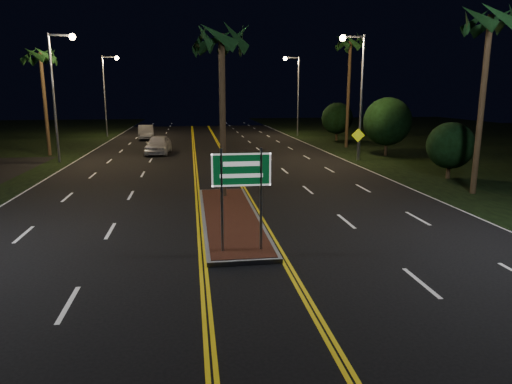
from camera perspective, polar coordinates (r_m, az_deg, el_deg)
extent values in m
plane|color=black|center=(11.82, -0.22, -12.50)|extent=(120.00, 120.00, 0.00)
cube|color=gray|center=(18.35, -3.24, -3.15)|extent=(2.25, 10.25, 0.15)
cube|color=#592819|center=(18.33, -3.24, -2.89)|extent=(2.00, 10.00, 0.02)
cylinder|color=gray|center=(13.83, -4.29, -1.14)|extent=(0.08, 0.08, 3.20)
cylinder|color=gray|center=(13.96, 0.63, -0.98)|extent=(0.08, 0.08, 3.20)
cube|color=#07471E|center=(13.69, -1.85, 2.81)|extent=(1.80, 0.04, 1.00)
cube|color=white|center=(13.67, -1.84, 2.79)|extent=(1.80, 0.01, 1.00)
cylinder|color=gray|center=(35.91, -23.95, 10.54)|extent=(0.18, 0.18, 9.00)
cube|color=gray|center=(35.92, -23.29, 17.57)|extent=(1.60, 0.12, 0.12)
sphere|color=#FFC572|center=(35.72, -21.98, 17.55)|extent=(0.44, 0.44, 0.44)
cylinder|color=gray|center=(55.45, -18.40, 11.22)|extent=(0.18, 0.18, 9.00)
cube|color=gray|center=(55.45, -17.87, 15.76)|extent=(1.60, 0.12, 0.12)
sphere|color=#FFC572|center=(55.33, -17.01, 15.72)|extent=(0.44, 0.44, 0.44)
cylinder|color=gray|center=(34.93, 13.04, 11.25)|extent=(0.18, 0.18, 9.00)
cube|color=gray|center=(34.87, 12.11, 18.45)|extent=(1.60, 0.12, 0.12)
sphere|color=#FFC572|center=(34.60, 10.79, 18.39)|extent=(0.44, 0.44, 0.44)
cylinder|color=gray|center=(54.09, 5.31, 11.77)|extent=(0.18, 0.18, 9.00)
cube|color=gray|center=(54.05, 4.54, 16.40)|extent=(1.60, 0.12, 0.12)
sphere|color=#FFC572|center=(53.87, 3.67, 16.32)|extent=(0.44, 0.44, 0.44)
cylinder|color=#382819|center=(21.21, -4.19, 9.01)|extent=(0.28, 0.28, 7.50)
cylinder|color=#382819|center=(40.26, -24.86, 9.83)|extent=(0.28, 0.28, 8.00)
cylinder|color=#382819|center=(24.92, 26.35, 9.42)|extent=(0.28, 0.28, 8.50)
cylinder|color=#382819|center=(43.06, 11.46, 11.79)|extent=(0.28, 0.28, 9.50)
cylinder|color=#382819|center=(29.17, 22.89, 2.44)|extent=(0.24, 0.24, 0.90)
sphere|color=black|center=(28.98, 23.14, 5.36)|extent=(2.70, 2.70, 2.70)
cylinder|color=#382819|center=(38.17, 15.90, 5.33)|extent=(0.24, 0.24, 1.26)
sphere|color=black|center=(37.99, 16.09, 8.47)|extent=(3.78, 3.78, 3.78)
cylinder|color=#382819|center=(49.26, 10.03, 6.97)|extent=(0.24, 0.24, 1.08)
sphere|color=black|center=(49.13, 10.11, 9.06)|extent=(3.24, 3.24, 3.24)
imported|color=silver|center=(38.69, -12.13, 6.02)|extent=(2.78, 5.61, 1.81)
imported|color=silver|center=(51.54, -13.60, 7.42)|extent=(2.68, 5.41, 1.75)
cylinder|color=gray|center=(34.89, 12.57, 5.55)|extent=(0.07, 0.07, 2.07)
cube|color=#F5FF0D|center=(34.79, 12.65, 6.93)|extent=(1.00, 0.11, 1.00)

